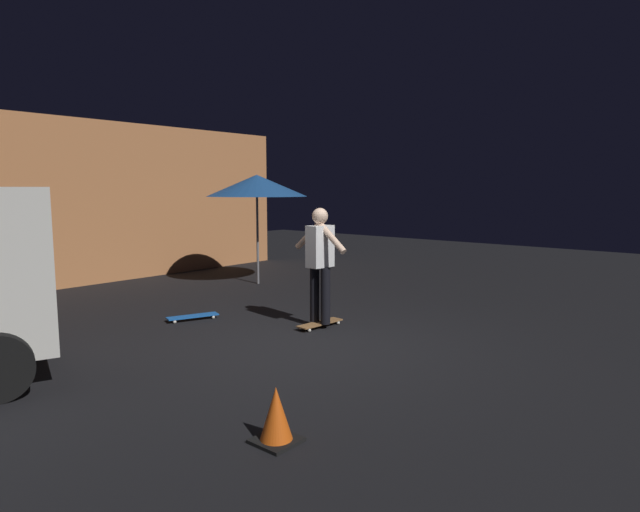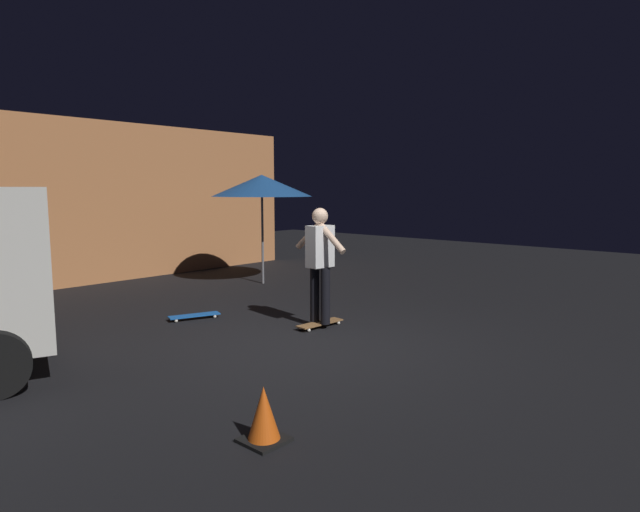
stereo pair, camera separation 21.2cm
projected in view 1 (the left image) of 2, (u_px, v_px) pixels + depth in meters
ground_plane at (306, 346)px, 6.94m from camera, size 28.00×28.00×0.00m
low_building at (75, 201)px, 12.69m from camera, size 9.13×3.55×3.44m
patio_umbrella at (257, 186)px, 11.21m from camera, size 2.10×2.10×2.30m
skateboard_ridden at (320, 323)px, 7.86m from camera, size 0.79×0.27×0.07m
skateboard_spare at (193, 316)px, 8.29m from camera, size 0.80×0.46×0.07m
skater at (320, 257)px, 7.74m from camera, size 0.40×0.99×1.67m
traffic_cone at (276, 417)px, 4.27m from camera, size 0.34×0.34×0.46m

